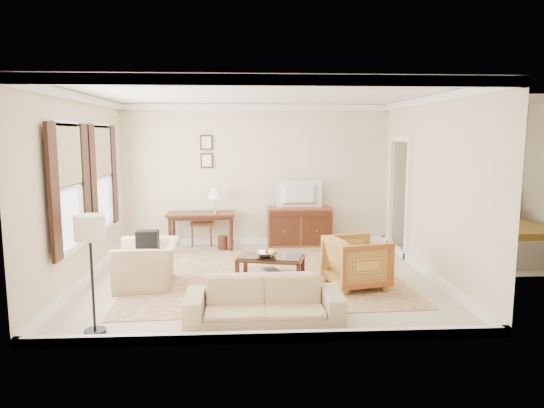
{
  "coord_description": "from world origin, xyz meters",
  "views": [
    {
      "loc": [
        -0.25,
        -7.55,
        2.27
      ],
      "look_at": [
        0.2,
        0.3,
        1.15
      ],
      "focal_mm": 32.0,
      "sensor_mm": 36.0,
      "label": 1
    }
  ],
  "objects": [
    {
      "name": "backpack",
      "position": [
        -1.71,
        -0.33,
        0.7
      ],
      "size": [
        0.3,
        0.37,
        0.4
      ],
      "primitive_type": "cube",
      "rotation": [
        0.0,
        0.0,
        -1.27
      ],
      "color": "black",
      "rests_on": "club_armchair"
    },
    {
      "name": "window_front",
      "position": [
        -2.7,
        -0.7,
        1.55
      ],
      "size": [
        0.12,
        1.56,
        1.8
      ],
      "primitive_type": null,
      "color": "#CCB284",
      "rests_on": "room_shell"
    },
    {
      "name": "book_b",
      "position": [
        0.41,
        -0.32,
        0.16
      ],
      "size": [
        0.19,
        0.24,
        0.38
      ],
      "primitive_type": "imported",
      "rotation": [
        0.0,
        0.0,
        -0.92
      ],
      "color": "brown",
      "rests_on": "coffee_table"
    },
    {
      "name": "desk_lamp",
      "position": [
        -0.83,
        2.06,
        0.98
      ],
      "size": [
        0.32,
        0.32,
        0.5
      ],
      "primitive_type": null,
      "color": "silver",
      "rests_on": "writing_desk"
    },
    {
      "name": "sideboard",
      "position": [
        0.87,
        2.22,
        0.4
      ],
      "size": [
        1.3,
        0.5,
        0.8
      ],
      "primitive_type": "cube",
      "color": "brown",
      "rests_on": "room_shell"
    },
    {
      "name": "room_shell",
      "position": [
        0.0,
        0.0,
        2.47
      ],
      "size": [
        5.51,
        5.01,
        2.91
      ],
      "color": "beige",
      "rests_on": "ground"
    },
    {
      "name": "coffee_table",
      "position": [
        0.15,
        -0.25,
        0.32
      ],
      "size": [
        1.11,
        0.81,
        0.42
      ],
      "rotation": [
        0.0,
        0.0,
        -0.25
      ],
      "color": "#411E12",
      "rests_on": "room_shell"
    },
    {
      "name": "writing_desk",
      "position": [
        -1.12,
        2.06,
        0.62
      ],
      "size": [
        1.34,
        0.67,
        0.73
      ],
      "color": "#411E12",
      "rests_on": "room_shell"
    },
    {
      "name": "desk_chair",
      "position": [
        -1.13,
        2.41,
        0.53
      ],
      "size": [
        0.53,
        0.53,
        1.05
      ],
      "primitive_type": null,
      "rotation": [
        0.0,
        0.0,
        0.2
      ],
      "color": "brown",
      "rests_on": "room_shell"
    },
    {
      "name": "sofa",
      "position": [
        -0.02,
        -1.92,
        0.37
      ],
      "size": [
        1.89,
        0.56,
        0.74
      ],
      "primitive_type": "imported",
      "rotation": [
        0.0,
        0.0,
        0.01
      ],
      "color": "tan",
      "rests_on": "room_shell"
    },
    {
      "name": "doorway",
      "position": [
        2.71,
        1.5,
        1.08
      ],
      "size": [
        0.1,
        1.12,
        2.25
      ],
      "primitive_type": null,
      "color": "white",
      "rests_on": "room_shell"
    },
    {
      "name": "floor_lamp",
      "position": [
        -1.99,
        -2.1,
        1.14
      ],
      "size": [
        0.34,
        0.34,
        1.39
      ],
      "color": "black",
      "rests_on": "room_shell"
    },
    {
      "name": "tv",
      "position": [
        0.87,
        2.2,
        1.25
      ],
      "size": [
        0.9,
        0.52,
        0.12
      ],
      "primitive_type": "imported",
      "rotation": [
        0.0,
        0.0,
        3.14
      ],
      "color": "black",
      "rests_on": "sideboard"
    },
    {
      "name": "rug",
      "position": [
        0.06,
        0.12,
        0.01
      ],
      "size": [
        4.42,
        3.84,
        0.01
      ],
      "primitive_type": "cube",
      "rotation": [
        0.0,
        0.0,
        0.04
      ],
      "color": "maroon",
      "rests_on": "room_shell"
    },
    {
      "name": "annex_bedroom",
      "position": [
        4.49,
        1.15,
        0.34
      ],
      "size": [
        3.0,
        2.7,
        2.9
      ],
      "color": "beige",
      "rests_on": "ground"
    },
    {
      "name": "club_armchair",
      "position": [
        -1.72,
        -0.33,
        0.45
      ],
      "size": [
        0.73,
        1.07,
        0.9
      ],
      "primitive_type": "imported",
      "rotation": [
        0.0,
        0.0,
        -1.51
      ],
      "color": "tan",
      "rests_on": "room_shell"
    },
    {
      "name": "fruit_bowl",
      "position": [
        0.05,
        -0.31,
        0.48
      ],
      "size": [
        0.42,
        0.42,
        0.1
      ],
      "primitive_type": "imported",
      "color": "silver",
      "rests_on": "coffee_table"
    },
    {
      "name": "book_a",
      "position": [
        0.05,
        -0.18,
        0.17
      ],
      "size": [
        0.28,
        0.13,
        0.38
      ],
      "primitive_type": "imported",
      "rotation": [
        0.0,
        0.0,
        0.34
      ],
      "color": "brown",
      "rests_on": "coffee_table"
    },
    {
      "name": "window_rear",
      "position": [
        -2.7,
        0.9,
        1.55
      ],
      "size": [
        0.12,
        1.56,
        1.8
      ],
      "primitive_type": null,
      "color": "#CCB284",
      "rests_on": "room_shell"
    },
    {
      "name": "striped_armchair",
      "position": [
        1.43,
        -0.57,
        0.42
      ],
      "size": [
        0.93,
        0.97,
        0.84
      ],
      "primitive_type": "imported",
      "rotation": [
        0.0,
        0.0,
        1.79
      ],
      "color": "brown",
      "rests_on": "room_shell"
    },
    {
      "name": "framed_prints",
      "position": [
        -1.02,
        2.47,
        1.94
      ],
      "size": [
        0.25,
        0.04,
        0.68
      ],
      "primitive_type": null,
      "color": "#411E12",
      "rests_on": "room_shell"
    }
  ]
}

